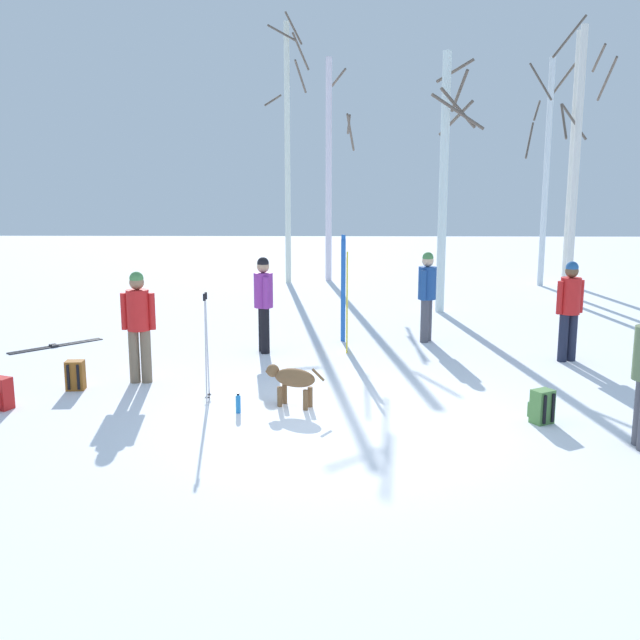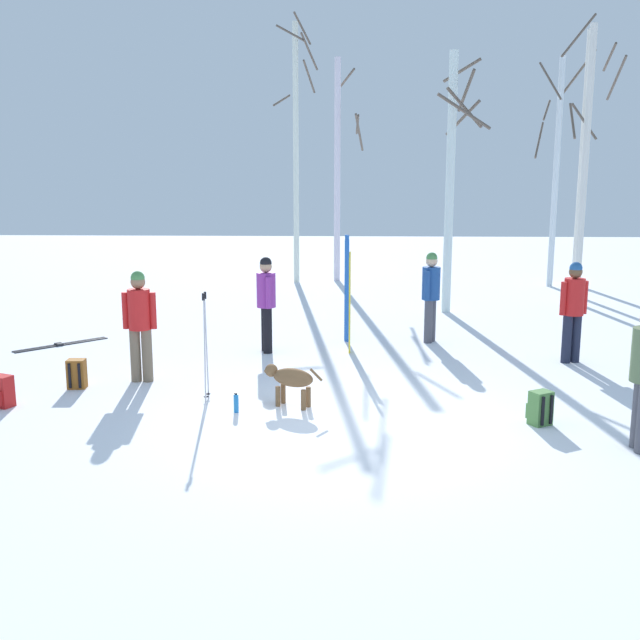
% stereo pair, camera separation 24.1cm
% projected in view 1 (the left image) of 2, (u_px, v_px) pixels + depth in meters
% --- Properties ---
extents(ground_plane, '(60.00, 60.00, 0.00)m').
position_uv_depth(ground_plane, '(349.00, 425.00, 9.42)').
color(ground_plane, white).
extents(person_0, '(0.49, 0.34, 1.72)m').
position_uv_depth(person_0, '(570.00, 305.00, 12.51)').
color(person_0, '#1E2338').
rests_on(person_0, ground_plane).
extents(person_2, '(0.34, 0.50, 1.72)m').
position_uv_depth(person_2, '(264.00, 298.00, 13.13)').
color(person_2, black).
rests_on(person_2, ground_plane).
extents(person_3, '(0.34, 0.48, 1.72)m').
position_uv_depth(person_3, '(427.00, 291.00, 14.01)').
color(person_3, '#4C4C56').
rests_on(person_3, ground_plane).
extents(person_4, '(0.52, 0.34, 1.72)m').
position_uv_depth(person_4, '(138.00, 320.00, 11.19)').
color(person_4, '#72604C').
rests_on(person_4, ground_plane).
extents(dog, '(0.84, 0.44, 0.57)m').
position_uv_depth(dog, '(292.00, 379.00, 10.12)').
color(dog, brown).
rests_on(dog, ground_plane).
extents(ski_pair_planted_0, '(0.09, 0.12, 2.04)m').
position_uv_depth(ski_pair_planted_0, '(343.00, 289.00, 14.00)').
color(ski_pair_planted_0, blue).
rests_on(ski_pair_planted_0, ground_plane).
extents(ski_pair_planted_1, '(0.04, 0.17, 1.82)m').
position_uv_depth(ski_pair_planted_1, '(347.00, 303.00, 13.10)').
color(ski_pair_planted_1, yellow).
rests_on(ski_pair_planted_1, ground_plane).
extents(ski_pair_lying_0, '(1.38, 1.40, 0.05)m').
position_uv_depth(ski_pair_lying_0, '(56.00, 346.00, 13.77)').
color(ski_pair_lying_0, black).
rests_on(ski_pair_lying_0, ground_plane).
extents(ski_poles_0, '(0.07, 0.24, 1.54)m').
position_uv_depth(ski_poles_0, '(206.00, 344.00, 10.28)').
color(ski_poles_0, '#B2B2BC').
rests_on(ski_poles_0, ground_plane).
extents(backpack_0, '(0.33, 0.34, 0.44)m').
position_uv_depth(backpack_0, '(542.00, 407.00, 9.47)').
color(backpack_0, '#4C7F3F').
rests_on(backpack_0, ground_plane).
extents(backpack_1, '(0.32, 0.34, 0.44)m').
position_uv_depth(backpack_1, '(1.00, 394.00, 10.03)').
color(backpack_1, red).
rests_on(backpack_1, ground_plane).
extents(backpack_2, '(0.27, 0.30, 0.44)m').
position_uv_depth(backpack_2, '(76.00, 375.00, 10.96)').
color(backpack_2, '#99591E').
rests_on(backpack_2, ground_plane).
extents(water_bottle_0, '(0.07, 0.07, 0.27)m').
position_uv_depth(water_bottle_0, '(238.00, 404.00, 9.88)').
color(water_bottle_0, '#1E72BF').
rests_on(water_bottle_0, ground_plane).
extents(birch_tree_0, '(1.28, 1.27, 7.54)m').
position_uv_depth(birch_tree_0, '(288.00, 148.00, 21.29)').
color(birch_tree_0, silver).
rests_on(birch_tree_0, ground_plane).
extents(birch_tree_1, '(0.87, 1.38, 6.47)m').
position_uv_depth(birch_tree_1, '(330.00, 168.00, 21.79)').
color(birch_tree_1, silver).
rests_on(birch_tree_1, ground_plane).
extents(birch_tree_2, '(1.24, 1.45, 5.82)m').
position_uv_depth(birch_tree_2, '(445.00, 176.00, 16.70)').
color(birch_tree_2, silver).
rests_on(birch_tree_2, ground_plane).
extents(birch_tree_3, '(1.32, 1.31, 6.95)m').
position_uv_depth(birch_tree_3, '(576.00, 162.00, 17.91)').
color(birch_tree_3, silver).
rests_on(birch_tree_3, ground_plane).
extents(birch_tree_4, '(0.78, 1.31, 6.33)m').
position_uv_depth(birch_tree_4, '(546.00, 170.00, 20.78)').
color(birch_tree_4, silver).
rests_on(birch_tree_4, ground_plane).
extents(birch_tree_5, '(1.24, 1.22, 7.05)m').
position_uv_depth(birch_tree_5, '(573.00, 156.00, 20.97)').
color(birch_tree_5, silver).
rests_on(birch_tree_5, ground_plane).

